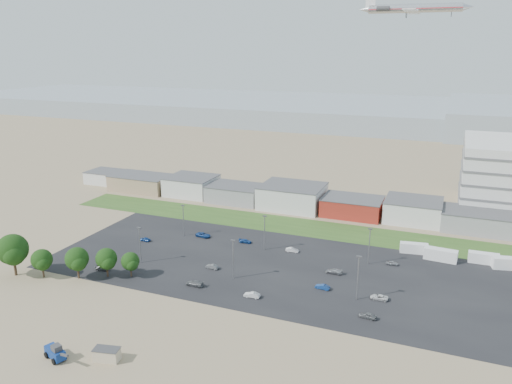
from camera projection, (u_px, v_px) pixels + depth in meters
The scene contains 36 objects.
ground at pixel (223, 296), 116.03m from camera, with size 700.00×700.00×0.00m, color #867055.
parking_lot at pixel (272, 266), 132.08m from camera, with size 120.00×50.00×0.01m, color black.
grass_strip at pixel (292, 225), 162.40m from camera, with size 160.00×16.00×0.02m, color #2F511E.
hills_backdrop at pixel (448, 118), 381.37m from camera, with size 700.00×200.00×9.00m, color gray, non-canonical shape.
building_row at pixel (264, 193), 184.34m from camera, with size 170.00×20.00×8.00m, color silver, non-canonical shape.
portable_shed at pixel (107, 354), 91.81m from camera, with size 4.81×2.50×2.43m, color #C0B191, non-canonical shape.
telehandler at pixel (55, 351), 92.19m from camera, with size 7.65×2.55×3.19m, color navy, non-canonical shape.
box_trailer_a at pixel (414, 248), 140.31m from camera, with size 7.58×2.37×2.84m, color silver, non-canonical shape.
box_trailer_b at pixel (441, 255), 135.28m from camera, with size 8.61×2.69×3.23m, color silver, non-canonical shape.
box_trailer_c at pixel (484, 258), 133.53m from camera, with size 7.71×2.41×2.89m, color silver, non-canonical shape.
box_trailer_d at pixel (509, 263), 130.07m from camera, with size 8.27×2.58×3.10m, color silver, non-canonical shape.
tree_far_left at pixel (13, 252), 125.12m from camera, with size 8.26×8.26×12.39m, color black, non-canonical shape.
tree_left at pixel (42, 262), 124.53m from camera, with size 5.62×5.62×8.43m, color black, non-canonical shape.
tree_mid at pixel (77, 261), 123.81m from camera, with size 6.20×6.20×9.29m, color black, non-canonical shape.
tree_right at pixel (107, 261), 124.91m from camera, with size 5.70×5.70×8.55m, color black, non-canonical shape.
tree_near at pixel (130, 263), 125.06m from camera, with size 4.90×4.90×7.35m, color black, non-canonical shape.
lightpole_front_l at pixel (140, 245), 132.95m from camera, with size 1.18×0.49×10.02m, color slate, non-canonical shape.
lightpole_front_m at pixel (233, 259), 123.66m from camera, with size 1.21×0.50×10.28m, color slate, non-canonical shape.
lightpole_front_r at pixel (358, 278), 112.98m from camera, with size 1.27×0.53×10.77m, color slate, non-canonical shape.
lightpole_back_l at pixel (183, 220), 152.34m from camera, with size 1.16×0.48×9.83m, color slate, non-canonical shape.
lightpole_back_m at pixel (265, 233), 141.54m from camera, with size 1.21×0.50×10.24m, color slate, non-canonical shape.
lightpole_back_r at pixel (369, 246), 131.94m from camera, with size 1.19×0.50×10.10m, color slate, non-canonical shape.
airliner at pixel (415, 8), 186.20m from camera, with size 41.24×28.12×12.18m, color silver, non-canonical shape.
parked_car_0 at pixel (379, 297), 114.36m from camera, with size 1.87×4.06×1.13m, color silver.
parked_car_1 at pixel (322, 287), 119.31m from camera, with size 1.25×3.57×1.18m, color navy.
parked_car_2 at pixel (368, 315), 106.37m from camera, with size 1.53×3.80×1.29m, color #595B5E.
parked_car_3 at pixel (195, 283), 120.92m from camera, with size 1.81×4.45×1.29m, color #595B5E.
parked_car_4 at pixel (212, 267), 130.39m from camera, with size 1.23×3.54×1.16m, color #595B5E.
parked_car_5 at pixel (145, 239), 149.14m from camera, with size 1.38×3.43×1.17m, color navy.
parked_car_6 at pixel (245, 241), 147.78m from camera, with size 1.55×3.81×1.10m, color navy.
parked_car_8 at pixel (392, 263), 132.59m from camera, with size 1.28×3.18×1.08m, color #A5A5AA.
parked_car_9 at pixel (203, 235), 152.36m from camera, with size 2.18×4.73×1.32m, color navy.
parked_car_10 at pixel (102, 268), 129.55m from camera, with size 1.59×3.90×1.13m, color #595B5E.
parked_car_11 at pixel (292, 250), 141.13m from camera, with size 1.27×3.65×1.20m, color silver.
parked_car_12 at pixel (334, 271), 127.55m from camera, with size 1.72×4.23×1.23m, color #A5A5AA.
parked_car_13 at pixel (252, 295), 115.33m from camera, with size 1.31×3.75×1.24m, color silver.
Camera 1 is at (46.26, -94.37, 55.38)m, focal length 35.00 mm.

